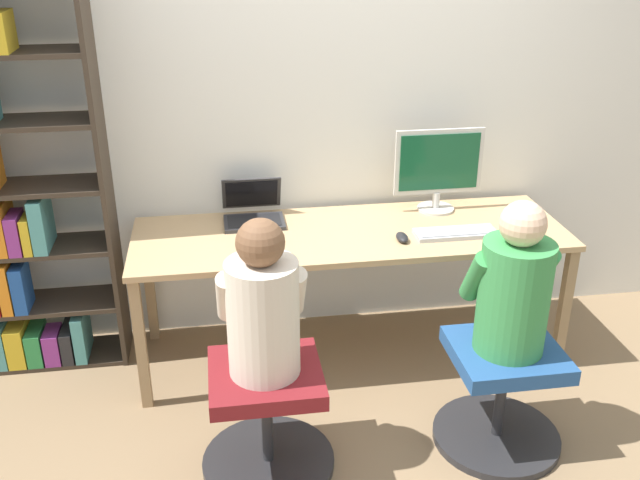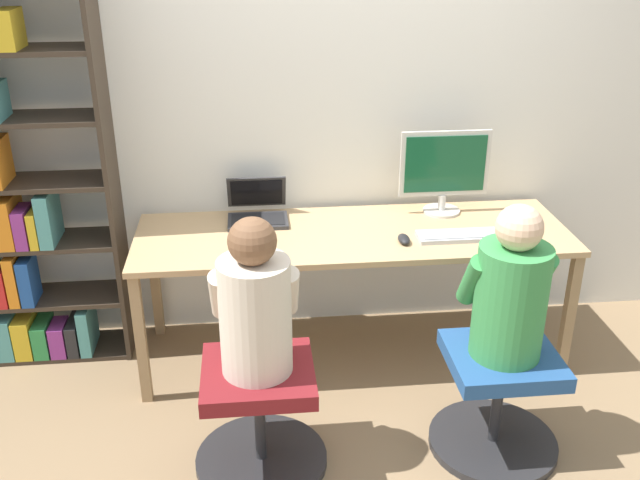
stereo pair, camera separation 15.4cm
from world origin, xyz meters
name	(u,v)px [view 2 (the right image)]	position (x,y,z in m)	size (l,w,h in m)	color
ground_plane	(360,391)	(0.00, 0.00, 0.00)	(14.00, 14.00, 0.00)	#846B4C
wall_back	(344,100)	(0.00, 0.77, 1.30)	(10.00, 0.05, 2.60)	silver
desk	(353,243)	(0.00, 0.35, 0.66)	(2.20, 0.70, 0.72)	tan
desktop_monitor	(444,171)	(0.51, 0.57, 0.96)	(0.48, 0.20, 0.45)	beige
laptop	(257,211)	(-0.48, 0.57, 0.77)	(0.31, 0.31, 0.21)	#2D2D30
keyboard	(459,236)	(0.51, 0.22, 0.73)	(0.41, 0.14, 0.03)	#B2B2B7
computer_mouse_by_keyboard	(404,239)	(0.23, 0.20, 0.74)	(0.06, 0.11, 0.04)	black
office_chair_left	(498,399)	(0.53, -0.46, 0.26)	(0.57, 0.57, 0.49)	#262628
office_chair_right	(260,415)	(-0.51, -0.47, 0.26)	(0.57, 0.57, 0.49)	#262628
person_at_monitor	(511,291)	(0.53, -0.45, 0.79)	(0.37, 0.33, 0.67)	#388C47
person_at_laptop	(255,306)	(-0.51, -0.46, 0.79)	(0.36, 0.32, 0.67)	beige
bookshelf	(10,196)	(-1.69, 0.52, 0.92)	(0.82, 0.30, 1.96)	#382D23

